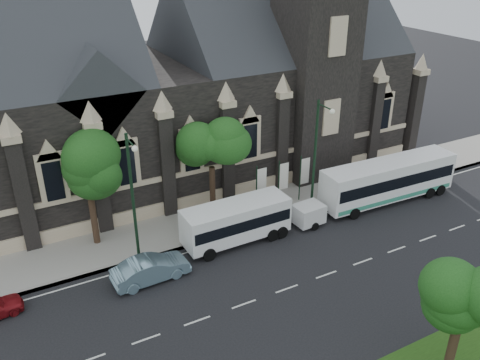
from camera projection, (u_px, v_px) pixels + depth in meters
ground at (244, 304)px, 29.55m from camera, size 160.00×160.00×0.00m
sidewalk at (182, 228)px, 37.02m from camera, size 80.00×5.00×0.15m
museum at (192, 82)px, 42.94m from camera, size 40.00×17.70×29.90m
tree_park_east at (462, 302)px, 22.76m from camera, size 3.40×3.40×6.28m
tree_walk_right at (213, 143)px, 36.80m from camera, size 4.08×4.08×7.80m
tree_walk_left at (89, 168)px, 33.01m from camera, size 3.91×3.91×7.64m
street_lamp_near at (317, 151)px, 37.13m from camera, size 0.36×1.88×9.00m
street_lamp_mid at (133, 193)px, 31.19m from camera, size 0.36×1.88×9.00m
banner_flag_left at (260, 185)px, 38.27m from camera, size 0.90×0.10×4.00m
banner_flag_center at (282, 179)px, 39.12m from camera, size 0.90×0.10×4.00m
banner_flag_right at (303, 174)px, 39.97m from camera, size 0.90×0.10×4.00m
tour_coach at (388, 180)px, 40.17m from camera, size 11.87×3.07×3.44m
shuttle_bus at (236, 220)px, 34.87m from camera, size 7.66×2.75×2.95m
box_trailer at (308, 214)px, 37.13m from camera, size 3.18×1.87×1.68m
sedan at (151, 269)px, 31.30m from camera, size 4.96×1.94×1.61m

